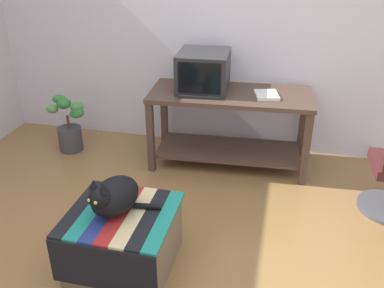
{
  "coord_description": "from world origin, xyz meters",
  "views": [
    {
      "loc": [
        0.65,
        -2.01,
        2.04
      ],
      "look_at": [
        -0.02,
        0.85,
        0.55
      ],
      "focal_mm": 39.15,
      "sensor_mm": 36.0,
      "label": 1
    }
  ],
  "objects_px": {
    "keyboard": "(201,95)",
    "potted_plant": "(69,127)",
    "tv_monitor": "(203,71)",
    "desk": "(230,116)",
    "cat": "(114,196)",
    "ottoman_with_blanket": "(123,239)",
    "book": "(267,95)"
  },
  "relations": [
    {
      "from": "book",
      "to": "potted_plant",
      "type": "relative_size",
      "value": 0.4
    },
    {
      "from": "book",
      "to": "potted_plant",
      "type": "height_order",
      "value": "book"
    },
    {
      "from": "desk",
      "to": "keyboard",
      "type": "bearing_deg",
      "value": -150.71
    },
    {
      "from": "desk",
      "to": "keyboard",
      "type": "height_order",
      "value": "keyboard"
    },
    {
      "from": "tv_monitor",
      "to": "ottoman_with_blanket",
      "type": "height_order",
      "value": "tv_monitor"
    },
    {
      "from": "keyboard",
      "to": "desk",
      "type": "bearing_deg",
      "value": 27.51
    },
    {
      "from": "desk",
      "to": "keyboard",
      "type": "relative_size",
      "value": 3.79
    },
    {
      "from": "keyboard",
      "to": "tv_monitor",
      "type": "bearing_deg",
      "value": 90.58
    },
    {
      "from": "ottoman_with_blanket",
      "to": "tv_monitor",
      "type": "bearing_deg",
      "value": 82.83
    },
    {
      "from": "desk",
      "to": "tv_monitor",
      "type": "distance_m",
      "value": 0.48
    },
    {
      "from": "cat",
      "to": "potted_plant",
      "type": "height_order",
      "value": "cat"
    },
    {
      "from": "desk",
      "to": "ottoman_with_blanket",
      "type": "distance_m",
      "value": 1.66
    },
    {
      "from": "tv_monitor",
      "to": "keyboard",
      "type": "xyz_separation_m",
      "value": [
        0.02,
        -0.2,
        -0.16
      ]
    },
    {
      "from": "keyboard",
      "to": "potted_plant",
      "type": "relative_size",
      "value": 0.66
    },
    {
      "from": "desk",
      "to": "ottoman_with_blanket",
      "type": "height_order",
      "value": "desk"
    },
    {
      "from": "book",
      "to": "tv_monitor",
      "type": "bearing_deg",
      "value": 159.44
    },
    {
      "from": "potted_plant",
      "to": "desk",
      "type": "bearing_deg",
      "value": 3.6
    },
    {
      "from": "keyboard",
      "to": "potted_plant",
      "type": "bearing_deg",
      "value": 172.28
    },
    {
      "from": "desk",
      "to": "tv_monitor",
      "type": "xyz_separation_m",
      "value": [
        -0.27,
        0.04,
        0.4
      ]
    },
    {
      "from": "potted_plant",
      "to": "tv_monitor",
      "type": "bearing_deg",
      "value": 6.06
    },
    {
      "from": "tv_monitor",
      "to": "ottoman_with_blanket",
      "type": "distance_m",
      "value": 1.76
    },
    {
      "from": "desk",
      "to": "tv_monitor",
      "type": "height_order",
      "value": "tv_monitor"
    },
    {
      "from": "keyboard",
      "to": "cat",
      "type": "relative_size",
      "value": 0.88
    },
    {
      "from": "tv_monitor",
      "to": "potted_plant",
      "type": "relative_size",
      "value": 0.88
    },
    {
      "from": "desk",
      "to": "book",
      "type": "relative_size",
      "value": 6.29
    },
    {
      "from": "desk",
      "to": "cat",
      "type": "xyz_separation_m",
      "value": [
        -0.51,
        -1.56,
        0.04
      ]
    },
    {
      "from": "ottoman_with_blanket",
      "to": "cat",
      "type": "relative_size",
      "value": 1.5
    },
    {
      "from": "desk",
      "to": "potted_plant",
      "type": "xyz_separation_m",
      "value": [
        -1.63,
        -0.1,
        -0.24
      ]
    },
    {
      "from": "tv_monitor",
      "to": "ottoman_with_blanket",
      "type": "xyz_separation_m",
      "value": [
        -0.2,
        -1.61,
        -0.69
      ]
    },
    {
      "from": "ottoman_with_blanket",
      "to": "desk",
      "type": "bearing_deg",
      "value": 73.33
    },
    {
      "from": "desk",
      "to": "tv_monitor",
      "type": "bearing_deg",
      "value": 167.38
    },
    {
      "from": "keyboard",
      "to": "potted_plant",
      "type": "height_order",
      "value": "keyboard"
    }
  ]
}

